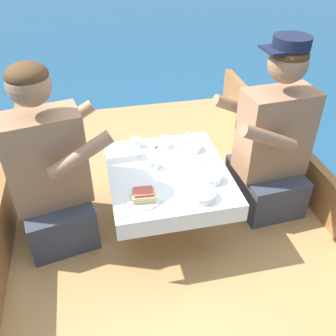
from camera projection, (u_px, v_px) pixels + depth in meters
name	position (u px, v px, depth m)	size (l,w,h in m)	color
ground_plane	(164.00, 232.00, 2.56)	(60.00, 60.00, 0.00)	navy
boat_deck	(164.00, 219.00, 2.49)	(1.95, 2.94, 0.24)	#A87F4C
gunwale_port	(5.00, 210.00, 2.17)	(0.06, 2.94, 0.29)	#936033
gunwale_starboard	(301.00, 169.00, 2.50)	(0.06, 2.94, 0.29)	#936033
cockpit_table	(168.00, 176.00, 2.12)	(0.67, 0.74, 0.37)	#B2B2B7
person_port	(50.00, 175.00, 1.99)	(0.58, 0.52, 1.03)	#333847
person_starboard	(272.00, 145.00, 2.20)	(0.54, 0.47, 1.07)	#333847
plate_sandwich	(144.00, 199.00, 1.89)	(0.18, 0.18, 0.01)	white
plate_bread	(191.00, 164.00, 2.14)	(0.16, 0.16, 0.01)	white
sandwich	(143.00, 195.00, 1.88)	(0.12, 0.10, 0.05)	tan
bowl_port_near	(201.00, 194.00, 1.90)	(0.14, 0.14, 0.04)	white
bowl_starboard_near	(192.00, 146.00, 2.26)	(0.11, 0.11, 0.04)	white
bowl_center_far	(211.00, 177.00, 2.02)	(0.12, 0.12, 0.04)	white
coffee_cup_port	(164.00, 142.00, 2.28)	(0.09, 0.07, 0.07)	white
coffee_cup_starboard	(154.00, 164.00, 2.10)	(0.09, 0.06, 0.05)	white
coffee_cup_center	(136.00, 142.00, 2.29)	(0.09, 0.06, 0.06)	white
utensil_knife_starboard	(194.00, 141.00, 2.35)	(0.09, 0.16, 0.00)	silver
utensil_fork_starboard	(167.00, 201.00, 1.88)	(0.17, 0.04, 0.00)	silver
utensil_fork_port	(150.00, 151.00, 2.26)	(0.15, 0.11, 0.00)	silver
utensil_knife_port	(159.00, 155.00, 2.22)	(0.14, 0.11, 0.00)	silver
utensil_spoon_port	(184.00, 136.00, 2.40)	(0.15, 0.10, 0.01)	silver
utensil_spoon_starboard	(137.00, 212.00, 1.82)	(0.17, 0.07, 0.01)	silver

